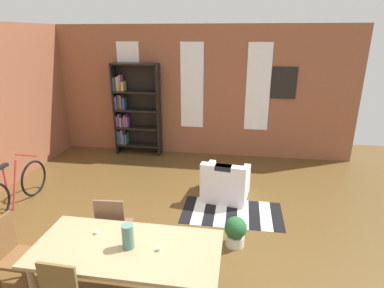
{
  "coord_description": "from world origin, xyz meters",
  "views": [
    {
      "loc": [
        1.18,
        -3.13,
        2.89
      ],
      "look_at": [
        0.4,
        1.86,
        1.13
      ],
      "focal_mm": 29.68,
      "sensor_mm": 36.0,
      "label": 1
    }
  ],
  "objects_px": {
    "dining_table": "(127,253)",
    "vase_on_table": "(128,236)",
    "bookshelf_tall": "(133,110)",
    "armchair_white": "(226,183)",
    "dining_chair_far_left": "(114,226)",
    "dining_chair_head_left": "(14,253)",
    "bicycle_second": "(15,189)",
    "potted_plant_by_shelf": "(235,231)"
  },
  "relations": [
    {
      "from": "dining_table",
      "to": "vase_on_table",
      "type": "relative_size",
      "value": 7.38
    },
    {
      "from": "dining_chair_head_left",
      "to": "potted_plant_by_shelf",
      "type": "bearing_deg",
      "value": 26.26
    },
    {
      "from": "dining_chair_far_left",
      "to": "armchair_white",
      "type": "relative_size",
      "value": 1.05
    },
    {
      "from": "vase_on_table",
      "to": "armchair_white",
      "type": "xyz_separation_m",
      "value": [
        0.89,
        2.65,
        -0.61
      ]
    },
    {
      "from": "dining_chair_far_left",
      "to": "bookshelf_tall",
      "type": "relative_size",
      "value": 0.42
    },
    {
      "from": "dining_table",
      "to": "bicycle_second",
      "type": "xyz_separation_m",
      "value": [
        -2.68,
        1.74,
        -0.34
      ]
    },
    {
      "from": "vase_on_table",
      "to": "dining_chair_head_left",
      "type": "xyz_separation_m",
      "value": [
        -1.4,
        0.0,
        -0.38
      ]
    },
    {
      "from": "dining_table",
      "to": "bicycle_second",
      "type": "distance_m",
      "value": 3.21
    },
    {
      "from": "dining_table",
      "to": "potted_plant_by_shelf",
      "type": "height_order",
      "value": "dining_table"
    },
    {
      "from": "dining_chair_far_left",
      "to": "dining_table",
      "type": "bearing_deg",
      "value": -57.25
    },
    {
      "from": "armchair_white",
      "to": "bicycle_second",
      "type": "height_order",
      "value": "bicycle_second"
    },
    {
      "from": "dining_chair_head_left",
      "to": "armchair_white",
      "type": "xyz_separation_m",
      "value": [
        2.29,
        2.65,
        -0.23
      ]
    },
    {
      "from": "dining_table",
      "to": "vase_on_table",
      "type": "height_order",
      "value": "vase_on_table"
    },
    {
      "from": "bookshelf_tall",
      "to": "dining_chair_far_left",
      "type": "bearing_deg",
      "value": -75.18
    },
    {
      "from": "vase_on_table",
      "to": "bookshelf_tall",
      "type": "distance_m",
      "value": 4.9
    },
    {
      "from": "dining_chair_head_left",
      "to": "bookshelf_tall",
      "type": "distance_m",
      "value": 4.7
    },
    {
      "from": "bicycle_second",
      "to": "potted_plant_by_shelf",
      "type": "xyz_separation_m",
      "value": [
        3.81,
        -0.5,
        -0.11
      ]
    },
    {
      "from": "dining_table",
      "to": "vase_on_table",
      "type": "distance_m",
      "value": 0.22
    },
    {
      "from": "bookshelf_tall",
      "to": "armchair_white",
      "type": "relative_size",
      "value": 2.48
    },
    {
      "from": "vase_on_table",
      "to": "dining_chair_head_left",
      "type": "height_order",
      "value": "vase_on_table"
    },
    {
      "from": "bookshelf_tall",
      "to": "potted_plant_by_shelf",
      "type": "relative_size",
      "value": 5.03
    },
    {
      "from": "dining_chair_far_left",
      "to": "vase_on_table",
      "type": "bearing_deg",
      "value": -55.86
    },
    {
      "from": "bookshelf_tall",
      "to": "armchair_white",
      "type": "xyz_separation_m",
      "value": [
        2.41,
        -2.01,
        -0.84
      ]
    },
    {
      "from": "vase_on_table",
      "to": "armchair_white",
      "type": "distance_m",
      "value": 2.86
    },
    {
      "from": "dining_table",
      "to": "dining_chair_far_left",
      "type": "bearing_deg",
      "value": 122.75
    },
    {
      "from": "armchair_white",
      "to": "potted_plant_by_shelf",
      "type": "xyz_separation_m",
      "value": [
        0.22,
        -1.41,
        -0.05
      ]
    },
    {
      "from": "dining_chair_far_left",
      "to": "dining_chair_head_left",
      "type": "distance_m",
      "value": 1.16
    },
    {
      "from": "vase_on_table",
      "to": "bookshelf_tall",
      "type": "xyz_separation_m",
      "value": [
        -1.52,
        4.66,
        0.23
      ]
    },
    {
      "from": "dining_chair_head_left",
      "to": "bicycle_second",
      "type": "xyz_separation_m",
      "value": [
        -1.31,
        1.74,
        -0.17
      ]
    },
    {
      "from": "armchair_white",
      "to": "vase_on_table",
      "type": "bearing_deg",
      "value": -108.62
    },
    {
      "from": "bookshelf_tall",
      "to": "potted_plant_by_shelf",
      "type": "distance_m",
      "value": 4.4
    },
    {
      "from": "dining_chair_far_left",
      "to": "potted_plant_by_shelf",
      "type": "relative_size",
      "value": 2.13
    },
    {
      "from": "dining_chair_far_left",
      "to": "armchair_white",
      "type": "distance_m",
      "value": 2.39
    },
    {
      "from": "vase_on_table",
      "to": "dining_chair_head_left",
      "type": "distance_m",
      "value": 1.45
    },
    {
      "from": "dining_chair_head_left",
      "to": "bookshelf_tall",
      "type": "height_order",
      "value": "bookshelf_tall"
    },
    {
      "from": "bookshelf_tall",
      "to": "potted_plant_by_shelf",
      "type": "xyz_separation_m",
      "value": [
        2.63,
        -3.42,
        -0.88
      ]
    },
    {
      "from": "dining_table",
      "to": "armchair_white",
      "type": "bearing_deg",
      "value": 70.92
    },
    {
      "from": "dining_chair_head_left",
      "to": "bookshelf_tall",
      "type": "bearing_deg",
      "value": 91.5
    },
    {
      "from": "armchair_white",
      "to": "bicycle_second",
      "type": "distance_m",
      "value": 3.71
    },
    {
      "from": "dining_chair_far_left",
      "to": "armchair_white",
      "type": "xyz_separation_m",
      "value": [
        1.36,
        1.96,
        -0.23
      ]
    },
    {
      "from": "dining_chair_far_left",
      "to": "bookshelf_tall",
      "type": "distance_m",
      "value": 4.15
    },
    {
      "from": "dining_table",
      "to": "bookshelf_tall",
      "type": "xyz_separation_m",
      "value": [
        -1.49,
        4.66,
        0.44
      ]
    }
  ]
}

